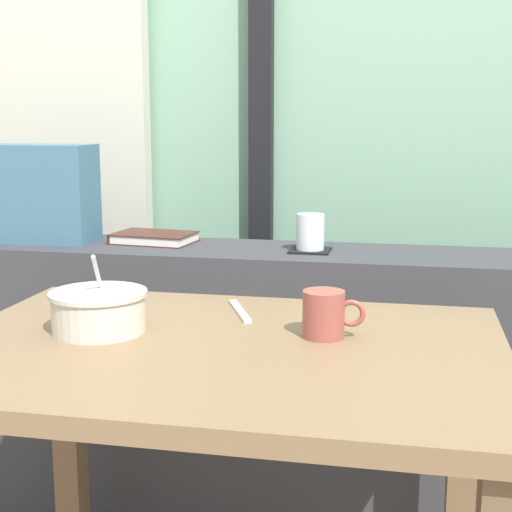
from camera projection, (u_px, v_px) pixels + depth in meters
outdoor_backdrop at (303, 24)px, 2.27m from camera, size 4.80×0.08×2.80m
curtain_left_panel at (62, 75)px, 2.35m from camera, size 0.56×0.06×2.50m
window_divider_post at (261, 56)px, 2.25m from camera, size 0.07×0.05×2.60m
dark_console_ledge at (272, 396)px, 1.96m from camera, size 2.80×0.29×0.79m
breakfast_table at (221, 411)px, 1.32m from camera, size 0.99×0.70×0.73m
coaster_square at (310, 250)px, 1.86m from camera, size 0.10×0.10×0.00m
juice_glass at (310, 233)px, 1.85m from camera, size 0.07×0.07×0.09m
closed_book at (154, 238)px, 1.99m from camera, size 0.22×0.16×0.03m
throw_pillow at (35, 193)px, 1.99m from camera, size 0.32×0.15×0.26m
soup_bowl at (99, 312)px, 1.37m from camera, size 0.18×0.18×0.15m
fork_utensil at (240, 311)px, 1.51m from camera, size 0.08×0.16×0.01m
ceramic_mug at (325, 314)px, 1.33m from camera, size 0.11×0.08×0.08m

